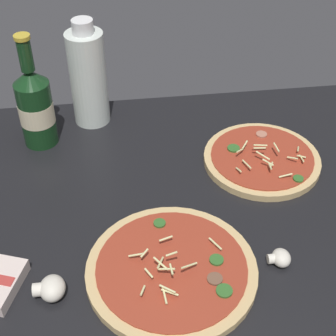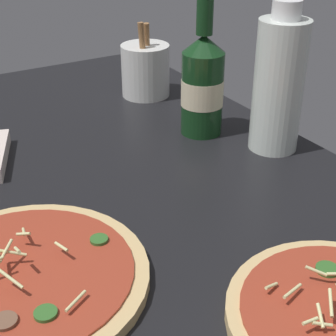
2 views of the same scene
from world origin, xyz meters
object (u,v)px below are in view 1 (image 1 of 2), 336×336
oil_bottle (88,77)px  pizza_far (262,159)px  mushroom_right (280,258)px  pizza_near (172,270)px  beer_bottle (35,106)px  mushroom_left (51,288)px

oil_bottle → pizza_far: bearing=-30.5°
oil_bottle → mushroom_right: 57.85cm
pizza_near → oil_bottle: size_ratio=1.17×
pizza_far → mushroom_right: (-4.26, -27.00, 0.44)cm
beer_bottle → mushroom_left: bearing=-84.6°
beer_bottle → mushroom_right: (42.44, -40.70, -7.97)cm
pizza_far → oil_bottle: bearing=149.5°
mushroom_right → pizza_near: bearing=179.2°
pizza_far → oil_bottle: size_ratio=0.99×
oil_bottle → mushroom_right: (30.99, -47.80, -10.06)cm
mushroom_right → mushroom_left: bearing=-177.6°
pizza_near → mushroom_left: (-19.85, -1.91, 0.87)cm
pizza_far → mushroom_left: (-42.74, -28.64, 0.84)cm
mushroom_left → mushroom_right: size_ratio=1.30×
pizza_near → mushroom_right: (18.63, -0.27, 0.46)cm
mushroom_left → mushroom_right: (38.48, 1.64, -0.40)cm
beer_bottle → mushroom_left: (3.97, -42.34, -7.57)cm
beer_bottle → mushroom_right: 59.34cm
oil_bottle → pizza_near: bearing=-75.4°
pizza_near → oil_bottle: (-12.36, 47.53, 10.52)cm
mushroom_left → pizza_near: bearing=5.5°
mushroom_left → beer_bottle: bearing=95.4°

